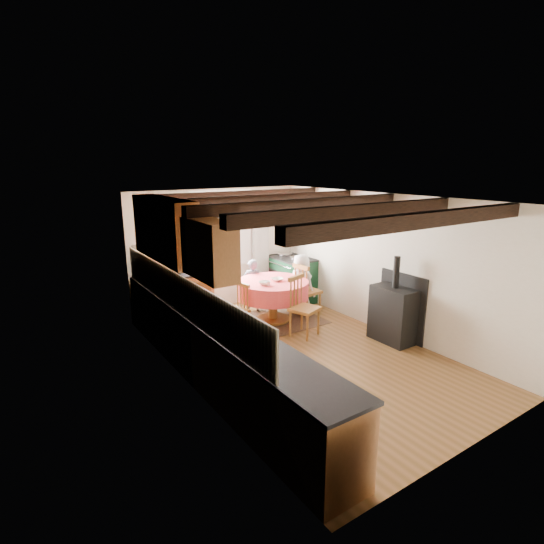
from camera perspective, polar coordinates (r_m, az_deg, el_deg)
floor at (r=6.74m, az=3.86°, el=-10.94°), size 3.60×5.50×0.00m
ceiling at (r=6.11m, az=4.25°, el=9.83°), size 3.60×5.50×0.00m
wall_back at (r=8.60m, az=-7.27°, el=3.03°), size 3.60×0.00×2.40m
wall_front at (r=4.60m, az=25.78°, el=-8.64°), size 3.60×0.00×2.40m
wall_left at (r=5.45m, az=-11.13°, el=-3.89°), size 0.00×5.50×2.40m
wall_right at (r=7.53m, az=14.94°, el=1.01°), size 0.00×5.50×2.40m
beam_a at (r=4.72m, az=19.44°, el=6.57°), size 3.60×0.16×0.16m
beam_b at (r=5.37m, az=10.87°, el=8.01°), size 3.60×0.16×0.16m
beam_c at (r=6.12m, az=4.23°, el=8.99°), size 3.60×0.16×0.16m
beam_d at (r=6.93m, az=-0.93°, el=9.68°), size 3.60×0.16×0.16m
beam_e at (r=7.78m, az=-5.00°, el=10.16°), size 3.60×0.16×0.16m
splash_left at (r=5.72m, az=-12.12°, el=-3.05°), size 0.02×4.50×0.55m
splash_back at (r=8.19m, az=-13.46°, el=2.17°), size 1.40×0.02×0.55m
base_cabinet_left at (r=5.84m, az=-8.01°, el=-10.49°), size 0.60×5.30×0.88m
base_cabinet_back at (r=8.11m, az=-12.78°, el=-3.46°), size 1.30×0.60×0.88m
worktop_left at (r=5.67m, az=-7.99°, el=-6.23°), size 0.64×5.30×0.04m
worktop_back at (r=7.97m, az=-12.91°, el=-0.35°), size 1.30×0.64×0.04m
wall_cabinet_glass at (r=6.43m, az=-14.26°, el=5.62°), size 0.34×1.80×0.90m
wall_cabinet_solid at (r=5.07m, az=-8.42°, el=3.04°), size 0.34×0.90×0.70m
window_frame at (r=8.56m, az=-6.71°, el=5.72°), size 1.34×0.03×1.54m
window_pane at (r=8.56m, az=-6.72°, el=5.72°), size 1.20×0.01×1.40m
curtain_left at (r=8.23m, az=-11.60°, el=1.62°), size 0.35×0.10×2.10m
curtain_right at (r=8.99m, az=-1.54°, el=3.00°), size 0.35×0.10×2.10m
curtain_rod at (r=8.41m, az=-6.56°, el=9.69°), size 2.00×0.03×0.03m
wall_picture at (r=9.07m, az=4.04°, el=6.92°), size 0.04×0.50×0.60m
wall_plate at (r=9.00m, az=-1.27°, el=6.89°), size 0.30×0.02×0.30m
rug at (r=8.02m, az=0.11°, el=-6.59°), size 1.74×1.36×0.01m
dining_table at (r=7.89m, az=0.11°, el=-3.95°), size 1.31×1.31×0.79m
chair_near at (r=7.24m, az=4.41°, el=-4.64°), size 0.58×0.59×1.05m
chair_left at (r=7.38m, az=-4.88°, el=-4.94°), size 0.45×0.44×0.89m
chair_right at (r=8.24m, az=4.76°, el=-2.32°), size 0.49×0.48×1.03m
aga_range at (r=9.11m, az=2.55°, el=-0.86°), size 0.68×1.05×0.96m
cast_iron_stove at (r=7.23m, az=16.06°, el=-3.58°), size 0.43×0.72×1.44m
child_far at (r=8.41m, az=-2.66°, el=-1.83°), size 0.45×0.37×1.06m
child_right at (r=8.30m, az=3.92°, el=-1.62°), size 0.51×0.65×1.19m
bowl_a at (r=7.77m, az=0.67°, el=-1.01°), size 0.22×0.22×0.05m
bowl_b at (r=7.50m, az=-1.00°, el=-1.51°), size 0.28×0.28×0.07m
cup at (r=7.45m, az=-0.56°, el=-1.55°), size 0.12×0.12×0.08m
canister_tall at (r=7.77m, az=-15.32°, el=0.25°), size 0.15×0.15×0.26m
canister_wide at (r=8.00m, az=-12.99°, el=0.65°), size 0.20×0.20×0.22m
canister_slim at (r=8.00m, az=-11.60°, el=0.99°), size 0.10×0.10×0.29m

